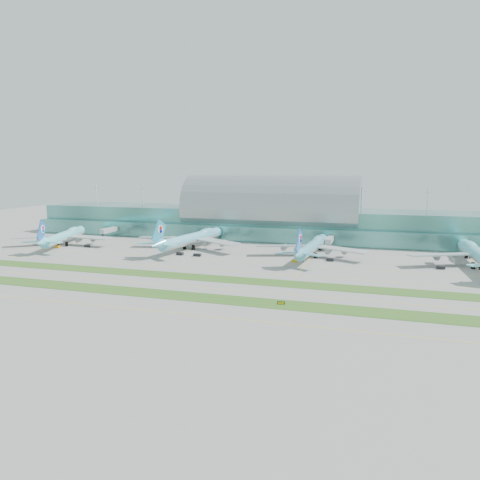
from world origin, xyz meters
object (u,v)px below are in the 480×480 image
(airliner_d, at_px, (478,254))
(taxiway_sign_east, at_px, (281,303))
(terminal, at_px, (271,217))
(airliner_c, at_px, (312,246))
(airliner_b, at_px, (193,238))
(airliner_a, at_px, (64,236))

(airliner_d, xyz_separation_m, taxiway_sign_east, (-78.12, -90.05, -5.94))
(terminal, xyz_separation_m, taxiway_sign_east, (40.76, -156.76, -13.66))
(terminal, height_order, airliner_c, terminal)
(airliner_c, distance_m, airliner_d, 81.11)
(airliner_b, xyz_separation_m, airliner_c, (72.27, -4.92, -0.54))
(airliner_c, bearing_deg, airliner_a, -173.61)
(terminal, height_order, airliner_d, terminal)
(taxiway_sign_east, bearing_deg, airliner_a, 146.57)
(airliner_b, distance_m, taxiway_sign_east, 124.12)
(airliner_c, bearing_deg, terminal, 124.54)
(airliner_a, height_order, airliner_b, airliner_b)
(airliner_a, height_order, airliner_d, airliner_d)
(airliner_d, bearing_deg, airliner_c, 173.97)
(terminal, distance_m, airliner_a, 135.86)
(airliner_a, relative_size, airliner_b, 0.91)
(airliner_c, bearing_deg, airliner_d, 1.04)
(terminal, xyz_separation_m, airliner_a, (-115.76, -70.64, -8.19))
(taxiway_sign_east, bearing_deg, terminal, 99.97)
(terminal, xyz_separation_m, airliner_d, (118.88, -66.71, -7.72))
(airliner_a, distance_m, airliner_d, 234.67)
(airliner_b, relative_size, airliner_c, 1.09)
(airliner_a, relative_size, taxiway_sign_east, 25.58)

